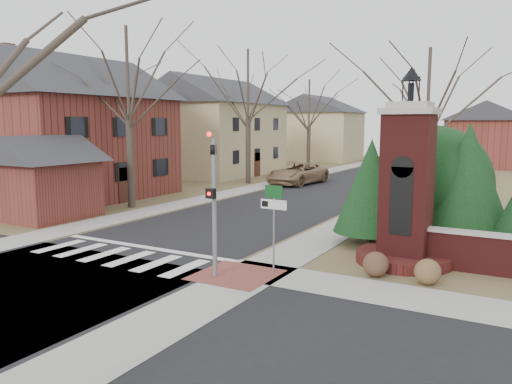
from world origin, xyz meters
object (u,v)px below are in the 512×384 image
Objects in this scene: brick_gate_monument at (406,199)px; traffic_signal_pole at (214,193)px; distant_car at (424,158)px; pickup_truck at (297,173)px; sign_post at (274,211)px.

traffic_signal_pole is at bearing -136.76° from brick_gate_monument.
traffic_signal_pole is 0.93× the size of distant_car.
pickup_truck is at bearing 108.63° from traffic_signal_pole.
pickup_truck reaches higher than distant_car.
distant_car is (-2.70, 46.14, -1.79)m from traffic_signal_pole.
sign_post is at bearing 91.66° from distant_car.
traffic_signal_pole is at bearing -65.62° from pickup_truck.
brick_gate_monument is 1.34× the size of distant_car.
pickup_truck is at bearing 123.94° from brick_gate_monument.
distant_car is (5.00, 23.29, -0.04)m from pickup_truck.
pickup_truck is (-12.40, 18.42, -1.33)m from brick_gate_monument.
distant_car is at bearing 83.63° from pickup_truck.
pickup_truck is 1.24× the size of distant_car.
pickup_truck is (-8.99, 21.43, -1.12)m from sign_post.
traffic_signal_pole is 2.02m from sign_post.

